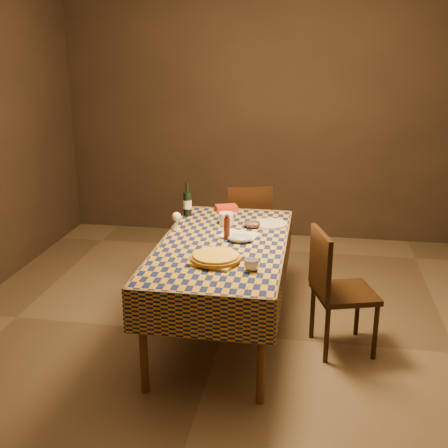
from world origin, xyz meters
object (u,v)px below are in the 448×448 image
Objects in this scene: cutting_board at (216,260)px; bowl at (252,225)px; chair_right at (334,285)px; chair_far at (248,225)px; wine_bottle at (187,204)px; dining_table at (223,252)px; pizza at (216,257)px; white_plate at (270,224)px.

cutting_board is 0.80m from bowl.
chair_right is at bearing 20.67° from cutting_board.
chair_right is (0.79, -1.27, 0.00)m from chair_far.
chair_right is (1.25, -0.71, -0.36)m from wine_bottle.
chair_far reaches higher than cutting_board.
dining_table is at bearing 92.43° from cutting_board.
dining_table is at bearing -56.56° from wine_bottle.
cutting_board is 0.03m from pizza.
chair_right is at bearing -5.41° from dining_table.
white_plate is 0.81m from chair_right.
dining_table is 14.18× the size of bowl.
cutting_board is 0.32× the size of chair_far.
chair_right is (0.66, -0.48, -0.27)m from bowl.
bowl is (0.16, 0.79, 0.01)m from cutting_board.
wine_bottle is 1.48m from chair_right.
chair_far is (-0.13, 0.79, -0.27)m from bowl.
dining_table is at bearing 174.59° from chair_right.
cutting_board is at bearing 0.00° from pizza.
cutting_board is 2.30× the size of bowl.
bowl is at bearing -21.21° from wine_bottle.
wine_bottle is at bearing 169.49° from white_plate.
bowl is 0.86m from chair_right.
cutting_board is 1.08× the size of white_plate.
white_plate is at bearing 132.39° from chair_right.
white_plate is 0.79m from chair_far.
chair_far is at bearing 99.19° from bowl.
cutting_board is at bearing -108.59° from white_plate.
cutting_board reaches higher than dining_table.
chair_far is at bearing 121.77° from chair_right.
bowl reaches higher than dining_table.
chair_right is at bearing -29.50° from wine_bottle.
wine_bottle is 0.31× the size of chair_far.
chair_far reaches higher than pizza.
pizza reaches higher than dining_table.
bowl is at bearing 144.09° from chair_right.
wine_bottle is at bearing 150.50° from chair_right.
dining_table is 0.59m from white_plate.
dining_table is 0.85m from chair_right.
bowl is 0.14× the size of chair_far.
dining_table is at bearing -113.57° from bowl.
wine_bottle is at bearing 123.44° from dining_table.
pizza is at bearing -159.33° from chair_right.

